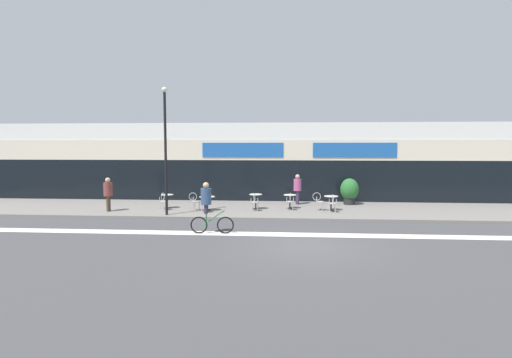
# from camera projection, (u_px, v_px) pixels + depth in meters

# --- Properties ---
(ground_plane) EXTENTS (120.00, 120.00, 0.00)m
(ground_plane) POSITION_uv_depth(u_px,v_px,m) (306.00, 246.00, 13.42)
(ground_plane) COLOR #424244
(sidewalk_slab) EXTENTS (40.00, 5.50, 0.12)m
(sidewalk_slab) POSITION_uv_depth(u_px,v_px,m) (299.00, 210.00, 20.62)
(sidewalk_slab) COLOR slate
(sidewalk_slab) RESTS_ON ground
(storefront_facade) EXTENTS (40.00, 4.06, 4.71)m
(storefront_facade) POSITION_uv_depth(u_px,v_px,m) (297.00, 162.00, 25.11)
(storefront_facade) COLOR silver
(storefront_facade) RESTS_ON ground
(bike_lane_stripe) EXTENTS (36.00, 0.70, 0.01)m
(bike_lane_stripe) POSITION_uv_depth(u_px,v_px,m) (304.00, 235.00, 15.14)
(bike_lane_stripe) COLOR silver
(bike_lane_stripe) RESTS_ON ground
(bistro_table_0) EXTENTS (0.61, 0.61, 0.72)m
(bistro_table_0) POSITION_uv_depth(u_px,v_px,m) (167.00, 199.00, 20.76)
(bistro_table_0) COLOR black
(bistro_table_0) RESTS_ON sidewalk_slab
(bistro_table_1) EXTENTS (0.78, 0.78, 0.71)m
(bistro_table_1) POSITION_uv_depth(u_px,v_px,m) (207.00, 200.00, 20.00)
(bistro_table_1) COLOR black
(bistro_table_1) RESTS_ON sidewalk_slab
(bistro_table_2) EXTENTS (0.66, 0.66, 0.77)m
(bistro_table_2) POSITION_uv_depth(u_px,v_px,m) (256.00, 199.00, 20.45)
(bistro_table_2) COLOR black
(bistro_table_2) RESTS_ON sidewalk_slab
(bistro_table_3) EXTENTS (0.66, 0.66, 0.72)m
(bistro_table_3) POSITION_uv_depth(u_px,v_px,m) (290.00, 199.00, 20.66)
(bistro_table_3) COLOR black
(bistro_table_3) RESTS_ON sidewalk_slab
(bistro_table_4) EXTENTS (0.70, 0.70, 0.73)m
(bistro_table_4) POSITION_uv_depth(u_px,v_px,m) (331.00, 200.00, 20.05)
(bistro_table_4) COLOR black
(bistro_table_4) RESTS_ON sidewalk_slab
(cafe_chair_0_near) EXTENTS (0.44, 0.59, 0.90)m
(cafe_chair_0_near) POSITION_uv_depth(u_px,v_px,m) (164.00, 200.00, 20.14)
(cafe_chair_0_near) COLOR #B7B2AD
(cafe_chair_0_near) RESTS_ON sidewalk_slab
(cafe_chair_1_near) EXTENTS (0.45, 0.60, 0.90)m
(cafe_chair_1_near) POSITION_uv_depth(u_px,v_px,m) (205.00, 202.00, 19.38)
(cafe_chair_1_near) COLOR #B7B2AD
(cafe_chair_1_near) RESTS_ON sidewalk_slab
(cafe_chair_1_side) EXTENTS (0.57, 0.40, 0.90)m
(cafe_chair_1_side) POSITION_uv_depth(u_px,v_px,m) (195.00, 200.00, 20.05)
(cafe_chair_1_side) COLOR #B7B2AD
(cafe_chair_1_side) RESTS_ON sidewalk_slab
(cafe_chair_2_near) EXTENTS (0.43, 0.59, 0.90)m
(cafe_chair_2_near) POSITION_uv_depth(u_px,v_px,m) (255.00, 201.00, 19.83)
(cafe_chair_2_near) COLOR #B7B2AD
(cafe_chair_2_near) RESTS_ON sidewalk_slab
(cafe_chair_3_near) EXTENTS (0.41, 0.58, 0.90)m
(cafe_chair_3_near) POSITION_uv_depth(u_px,v_px,m) (290.00, 200.00, 20.04)
(cafe_chair_3_near) COLOR #B7B2AD
(cafe_chair_3_near) RESTS_ON sidewalk_slab
(cafe_chair_4_near) EXTENTS (0.41, 0.58, 0.90)m
(cafe_chair_4_near) POSITION_uv_depth(u_px,v_px,m) (333.00, 202.00, 19.43)
(cafe_chair_4_near) COLOR #B7B2AD
(cafe_chair_4_near) RESTS_ON sidewalk_slab
(cafe_chair_4_side) EXTENTS (0.58, 0.41, 0.90)m
(cafe_chair_4_side) POSITION_uv_depth(u_px,v_px,m) (319.00, 200.00, 20.10)
(cafe_chair_4_side) COLOR #B7B2AD
(cafe_chair_4_side) RESTS_ON sidewalk_slab
(planter_pot) EXTENTS (1.01, 1.01, 1.45)m
(planter_pot) POSITION_uv_depth(u_px,v_px,m) (349.00, 191.00, 22.07)
(planter_pot) COLOR #232326
(planter_pot) RESTS_ON sidewalk_slab
(lamp_post) EXTENTS (0.26, 0.26, 5.95)m
(lamp_post) POSITION_uv_depth(u_px,v_px,m) (165.00, 143.00, 18.51)
(lamp_post) COLOR black
(lamp_post) RESTS_ON sidewalk_slab
(cyclist_0) EXTENTS (1.68, 0.49, 1.99)m
(cyclist_0) POSITION_uv_depth(u_px,v_px,m) (208.00, 204.00, 15.28)
(cyclist_0) COLOR black
(cyclist_0) RESTS_ON ground
(pedestrian_near_end) EXTENTS (0.53, 0.53, 1.66)m
(pedestrian_near_end) POSITION_uv_depth(u_px,v_px,m) (297.00, 187.00, 22.10)
(pedestrian_near_end) COLOR #382D47
(pedestrian_near_end) RESTS_ON sidewalk_slab
(pedestrian_far_end) EXTENTS (0.47, 0.47, 1.68)m
(pedestrian_far_end) POSITION_uv_depth(u_px,v_px,m) (108.00, 191.00, 19.75)
(pedestrian_far_end) COLOR #4C3D2D
(pedestrian_far_end) RESTS_ON sidewalk_slab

